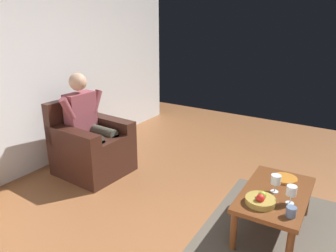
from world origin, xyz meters
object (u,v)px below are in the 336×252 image
Objects in this scene: coffee_table at (275,198)px; candle_jar at (291,212)px; decorative_dish at (285,179)px; fruit_bowl at (261,200)px; wine_glass_near at (276,180)px; wine_glass_far at (291,192)px; armchair at (91,147)px; person_seated at (88,121)px.

candle_jar reaches higher than coffee_table.
fruit_bowl is at bearing -8.15° from decorative_dish.
candle_jar is (0.59, 0.18, 0.03)m from decorative_dish.
wine_glass_near is 0.38m from candle_jar.
decorative_dish is at bearing -162.88° from candle_jar.
wine_glass_far is 0.65× the size of fruit_bowl.
decorative_dish is (-0.40, -0.13, -0.10)m from wine_glass_far.
armchair is 3.63× the size of fruit_bowl.
wine_glass_near reaches higher than candle_jar.
armchair reaches higher than candle_jar.
candle_jar reaches higher than decorative_dish.
armchair is 2.50m from candle_jar.
coffee_table is (0.01, 2.29, -0.33)m from person_seated.
armchair is 0.74× the size of person_seated.
wine_glass_near is at bearing -5.26° from decorative_dish.
decorative_dish is 2.79× the size of candle_jar.
coffee_table is 0.29m from decorative_dish.
fruit_bowl reaches higher than candle_jar.
wine_glass_far is (0.12, 0.16, -0.00)m from wine_glass_near.
wine_glass_near is at bearing -146.27° from candle_jar.
person_seated is 7.60× the size of wine_glass_far.
wine_glass_far is 0.21m from candle_jar.
wine_glass_far reaches higher than candle_jar.
candle_jar is (0.31, 0.20, 0.10)m from coffee_table.
wine_glass_far is at bearing 122.18° from fruit_bowl.
armchair is 4.01× the size of decorative_dish.
decorative_dish is at bearing 177.19° from coffee_table.
armchair is 0.96× the size of coffee_table.
wine_glass_far is (0.13, 2.44, -0.16)m from person_seated.
coffee_table is (0.01, 2.28, 0.01)m from armchair.
coffee_table is at bearing -2.81° from decorative_dish.
wine_glass_near is at bearing 93.30° from armchair.
person_seated is 1.30× the size of coffee_table.
fruit_bowl is at bearing 86.73° from armchair.
coffee_table is at bearing 93.20° from person_seated.
person_seated is 2.28m from wine_glass_near.
armchair reaches higher than fruit_bowl.
fruit_bowl is at bearing -13.96° from coffee_table.
coffee_table is 5.79× the size of wine_glass_near.
coffee_table is 5.83× the size of wine_glass_far.
coffee_table is at bearing 93.21° from armchair.
candle_jar is at bearing 14.09° from wine_glass_far.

